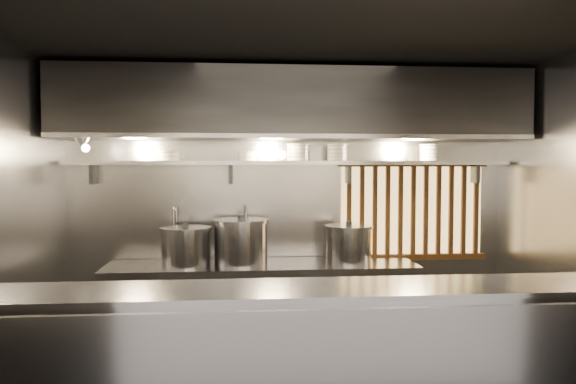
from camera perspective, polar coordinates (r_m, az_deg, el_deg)
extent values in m
plane|color=black|center=(4.41, 1.97, 15.02)|extent=(4.50, 4.50, 0.00)
plane|color=gray|center=(5.82, 0.11, -1.75)|extent=(4.50, 0.00, 4.50)
plane|color=gray|center=(4.63, -26.91, -3.28)|extent=(0.00, 3.00, 3.00)
cube|color=#9C9CA1|center=(3.62, 3.89, -18.53)|extent=(4.50, 0.50, 1.10)
cube|color=#9C9CA1|center=(3.46, 3.92, -9.79)|extent=(4.50, 0.56, 0.03)
cube|color=#9C9CA1|center=(5.60, -2.66, -11.82)|extent=(3.00, 0.70, 0.90)
cube|color=#9C9CA1|center=(5.63, 0.28, 2.98)|extent=(4.40, 0.34, 0.04)
cube|color=#2D2D30|center=(5.43, 0.50, 8.74)|extent=(4.40, 0.80, 0.65)
cube|color=#9C9CA1|center=(5.01, 0.96, 5.73)|extent=(4.40, 0.03, 0.04)
cube|color=#FFCE72|center=(6.07, 12.45, -1.82)|extent=(1.50, 0.02, 0.92)
cube|color=brown|center=(6.00, 12.65, 2.81)|extent=(1.56, 0.06, 0.06)
cube|color=brown|center=(6.08, 12.54, -6.47)|extent=(1.56, 0.06, 0.06)
cube|color=brown|center=(5.85, 6.22, -1.94)|extent=(0.04, 0.04, 0.92)
cube|color=brown|center=(5.88, 7.52, -1.93)|extent=(0.04, 0.04, 0.92)
cube|color=brown|center=(5.91, 8.81, -1.91)|extent=(0.04, 0.04, 0.92)
cube|color=brown|center=(5.94, 10.09, -1.90)|extent=(0.04, 0.04, 0.92)
cube|color=brown|center=(5.98, 11.35, -1.88)|extent=(0.04, 0.04, 0.92)
cube|color=brown|center=(6.02, 12.60, -1.86)|extent=(0.04, 0.04, 0.92)
cube|color=brown|center=(6.06, 13.83, -1.84)|extent=(0.04, 0.04, 0.92)
cube|color=brown|center=(6.11, 15.04, -1.82)|extent=(0.04, 0.04, 0.92)
cube|color=brown|center=(6.16, 16.23, -1.80)|extent=(0.04, 0.04, 0.92)
cube|color=brown|center=(6.21, 17.40, -1.78)|extent=(0.04, 0.04, 0.92)
cube|color=brown|center=(6.26, 18.55, -1.76)|extent=(0.05, 0.04, 0.92)
cylinder|color=silver|center=(5.80, -11.25, -3.91)|extent=(0.03, 0.03, 0.48)
sphere|color=silver|center=(5.78, -11.28, -1.54)|extent=(0.04, 0.04, 0.04)
cylinder|color=silver|center=(5.65, -11.42, -1.65)|extent=(0.03, 0.26, 0.03)
sphere|color=silver|center=(5.52, -11.56, -1.75)|extent=(0.04, 0.04, 0.04)
cylinder|color=silver|center=(5.53, -11.55, -2.48)|extent=(0.03, 0.03, 0.14)
cylinder|color=silver|center=(5.77, -4.31, -3.90)|extent=(0.03, 0.03, 0.48)
sphere|color=silver|center=(5.75, -4.32, -1.52)|extent=(0.04, 0.04, 0.04)
cylinder|color=silver|center=(5.62, -4.30, -1.62)|extent=(0.03, 0.26, 0.03)
sphere|color=silver|center=(5.49, -4.28, -1.73)|extent=(0.04, 0.04, 0.04)
cylinder|color=silver|center=(5.50, -4.27, -2.46)|extent=(0.03, 0.03, 0.14)
cone|color=#9C9CA1|center=(5.31, -20.14, 4.85)|extent=(0.25, 0.27, 0.20)
sphere|color=#FFE0B2|center=(5.28, -19.87, 4.22)|extent=(0.07, 0.07, 0.07)
cylinder|color=#2D2D30|center=(5.41, -19.88, 5.67)|extent=(0.02, 0.22, 0.02)
cylinder|color=#2D2D30|center=(5.50, -0.64, 4.65)|extent=(0.01, 0.01, 0.12)
sphere|color=#FFE0B2|center=(5.50, -0.64, 3.81)|extent=(0.09, 0.09, 0.09)
cylinder|color=#9C9CA1|center=(5.47, -4.81, -5.20)|extent=(0.58, 0.58, 0.41)
cylinder|color=#9C9CA1|center=(5.44, -4.82, -2.93)|extent=(0.61, 0.61, 0.03)
cylinder|color=#2D2D30|center=(5.44, -4.82, -2.57)|extent=(0.06, 0.06, 0.04)
cylinder|color=#9C9CA1|center=(5.44, -10.36, -5.63)|extent=(0.60, 0.60, 0.34)
cylinder|color=#9C9CA1|center=(5.42, -10.37, -3.70)|extent=(0.64, 0.64, 0.03)
cylinder|color=#2D2D30|center=(5.41, -10.38, -3.33)|extent=(0.06, 0.06, 0.04)
cylinder|color=#9C9CA1|center=(5.56, 6.19, -5.42)|extent=(0.58, 0.58, 0.34)
cylinder|color=#9C9CA1|center=(5.54, 6.20, -3.54)|extent=(0.62, 0.62, 0.03)
cylinder|color=#2D2D30|center=(5.53, 6.20, -3.18)|extent=(0.06, 0.06, 0.04)
cylinder|color=silver|center=(5.64, -12.07, 3.32)|extent=(0.21, 0.21, 0.03)
cylinder|color=silver|center=(5.64, -12.07, 3.71)|extent=(0.21, 0.21, 0.03)
cylinder|color=silver|center=(5.64, -12.08, 3.99)|extent=(0.22, 0.22, 0.01)
cylinder|color=silver|center=(5.60, -4.05, 3.38)|extent=(0.18, 0.18, 0.03)
cylinder|color=silver|center=(5.60, -4.06, 3.77)|extent=(0.18, 0.18, 0.03)
cylinder|color=silver|center=(5.60, -4.06, 4.06)|extent=(0.20, 0.20, 0.01)
cylinder|color=silver|center=(5.63, 1.07, 3.39)|extent=(0.23, 0.23, 0.03)
cylinder|color=silver|center=(5.63, 1.07, 3.77)|extent=(0.23, 0.23, 0.03)
cylinder|color=silver|center=(5.63, 1.07, 4.16)|extent=(0.23, 0.23, 0.03)
cylinder|color=silver|center=(5.64, 1.07, 4.54)|extent=(0.23, 0.23, 0.03)
cylinder|color=silver|center=(5.64, 1.07, 4.83)|extent=(0.25, 0.25, 0.01)
cylinder|color=silver|center=(5.69, 5.00, 3.37)|extent=(0.20, 0.20, 0.03)
cylinder|color=silver|center=(5.69, 5.00, 3.75)|extent=(0.20, 0.20, 0.03)
cylinder|color=silver|center=(5.69, 5.00, 4.14)|extent=(0.20, 0.20, 0.03)
cylinder|color=silver|center=(5.69, 5.00, 4.52)|extent=(0.20, 0.20, 0.03)
cylinder|color=silver|center=(5.69, 5.00, 4.80)|extent=(0.21, 0.21, 0.01)
cylinder|color=silver|center=(5.93, 14.11, 3.28)|extent=(0.18, 0.18, 0.03)
cylinder|color=silver|center=(5.93, 14.12, 3.64)|extent=(0.18, 0.18, 0.03)
cylinder|color=silver|center=(5.93, 14.12, 4.01)|extent=(0.18, 0.18, 0.03)
cylinder|color=silver|center=(5.94, 14.13, 4.38)|extent=(0.18, 0.18, 0.03)
cylinder|color=silver|center=(5.94, 14.13, 4.65)|extent=(0.20, 0.20, 0.01)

